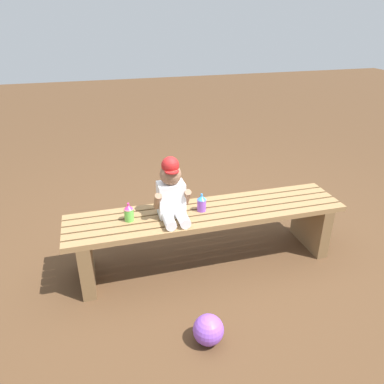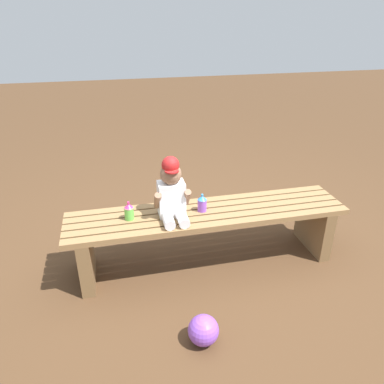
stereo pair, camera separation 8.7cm
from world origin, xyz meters
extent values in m
plane|color=#4C331E|center=(0.00, 0.00, 0.00)|extent=(16.00, 16.00, 0.00)
cube|color=olive|center=(0.00, -0.16, 0.39)|extent=(1.87, 0.07, 0.04)
cube|color=olive|center=(0.00, -0.08, 0.39)|extent=(1.87, 0.07, 0.04)
cube|color=olive|center=(0.00, 0.00, 0.39)|extent=(1.87, 0.07, 0.04)
cube|color=olive|center=(0.00, 0.08, 0.39)|extent=(1.87, 0.07, 0.04)
cube|color=olive|center=(0.00, 0.16, 0.39)|extent=(1.87, 0.07, 0.04)
cube|color=brown|center=(-0.81, 0.00, 0.19)|extent=(0.08, 0.40, 0.37)
cube|color=brown|center=(0.81, 0.00, 0.19)|extent=(0.08, 0.40, 0.37)
cube|color=white|center=(-0.24, 0.01, 0.52)|extent=(0.17, 0.12, 0.23)
sphere|color=#8C664C|center=(-0.24, 0.01, 0.70)|extent=(0.14, 0.14, 0.14)
cylinder|color=#B21E1E|center=(-0.24, -0.02, 0.73)|extent=(0.09, 0.09, 0.01)
sphere|color=#B21E1E|center=(-0.24, 0.01, 0.76)|extent=(0.11, 0.11, 0.11)
cylinder|color=white|center=(-0.29, -0.11, 0.44)|extent=(0.07, 0.16, 0.07)
cylinder|color=white|center=(-0.20, -0.11, 0.44)|extent=(0.07, 0.16, 0.07)
cylinder|color=#8C664C|center=(-0.34, -0.02, 0.54)|extent=(0.04, 0.12, 0.14)
cylinder|color=#8C664C|center=(-0.15, -0.02, 0.54)|extent=(0.04, 0.12, 0.14)
cylinder|color=#66CC4C|center=(-0.52, 0.01, 0.45)|extent=(0.06, 0.06, 0.08)
cone|color=#E5337F|center=(-0.52, 0.01, 0.51)|extent=(0.06, 0.06, 0.03)
cylinder|color=#E5337F|center=(-0.52, 0.01, 0.52)|extent=(0.01, 0.01, 0.02)
cylinder|color=#8C4CCC|center=(-0.04, 0.01, 0.45)|extent=(0.06, 0.06, 0.08)
cone|color=#338CE5|center=(-0.04, 0.01, 0.51)|extent=(0.06, 0.06, 0.03)
cylinder|color=#338CE5|center=(-0.04, 0.01, 0.52)|extent=(0.01, 0.01, 0.02)
sphere|color=#8C4CCC|center=(-0.21, -0.69, 0.08)|extent=(0.17, 0.17, 0.17)
camera|label=1|loc=(-0.68, -2.05, 1.61)|focal=34.62mm
camera|label=2|loc=(-0.60, -2.08, 1.61)|focal=34.62mm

